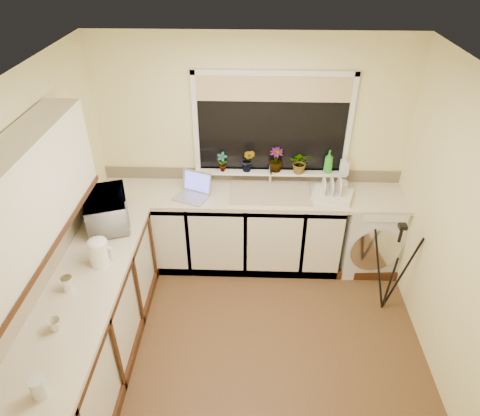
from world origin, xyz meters
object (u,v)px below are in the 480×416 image
dish_rack (332,195)px  tripod (392,269)px  plant_b (248,160)px  soap_bottle_clear (345,165)px  plant_a (222,162)px  plant_c (276,160)px  plant_d (300,162)px  cup_back (342,186)px  glass_jug (39,387)px  soap_bottle_green (329,162)px  kettle (99,253)px  laptop (194,190)px  steel_jar (68,284)px  cup_left (55,325)px  microwave (107,210)px  washing_machine (369,230)px

dish_rack → tripod: tripod is taller
plant_b → soap_bottle_clear: size_ratio=1.22×
plant_a → plant_c: bearing=2.6°
plant_d → cup_back: size_ratio=1.83×
glass_jug → plant_d: size_ratio=0.61×
plant_b → soap_bottle_green: (0.84, 0.01, -0.01)m
kettle → cup_back: size_ratio=1.68×
dish_rack → plant_b: (-0.87, 0.26, 0.25)m
laptop → plant_c: plant_c is taller
steel_jar → cup_back: steel_jar is taller
glass_jug → plant_a: plant_a is taller
cup_left → steel_jar: bearing=97.5°
steel_jar → plant_a: (1.07, 1.65, 0.20)m
kettle → plant_c: (1.48, 1.37, 0.17)m
tripod → plant_b: size_ratio=3.98×
plant_a → plant_d: 0.82m
soap_bottle_green → steel_jar: bearing=-142.6°
microwave → soap_bottle_clear: size_ratio=2.53×
microwave → cup_left: size_ratio=5.49×
laptop → kettle: bearing=-98.6°
microwave → plant_d: 1.99m
plant_b → soap_bottle_clear: 1.01m
kettle → soap_bottle_clear: soap_bottle_clear is taller
soap_bottle_clear → plant_c: bearing=177.1°
glass_jug → steel_jar: glass_jug is taller
washing_machine → soap_bottle_clear: (-0.33, 0.17, 0.71)m
laptop → plant_c: 0.92m
plant_c → cup_left: (-1.59, -2.07, -0.23)m
plant_a → plant_b: 0.27m
tripod → washing_machine: bearing=81.0°
soap_bottle_green → cup_left: bearing=-136.0°
laptop → cup_back: bearing=28.0°
washing_machine → soap_bottle_clear: size_ratio=4.19×
dish_rack → tripod: 0.92m
dish_rack → tripod: (0.52, -0.64, -0.41)m
laptop → plant_d: plant_d is taller
microwave → plant_a: bearing=-71.4°
microwave → soap_bottle_green: 2.27m
plant_a → soap_bottle_green: (1.11, 0.02, 0.02)m
laptop → tripod: laptop is taller
plant_a → plant_c: plant_c is taller
washing_machine → soap_bottle_green: 0.90m
dish_rack → soap_bottle_green: 0.36m
washing_machine → steel_jar: 3.10m
glass_jug → microwave: 1.76m
tripod → cup_back: bearing=103.3°
washing_machine → glass_jug: (-2.52, -2.35, 0.53)m
laptop → dish_rack: size_ratio=1.03×
washing_machine → plant_a: plant_a is taller
kettle → tripod: (2.58, 0.45, -0.49)m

